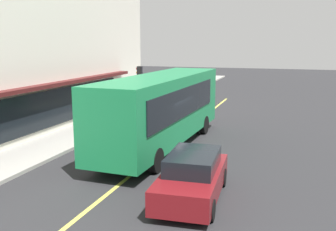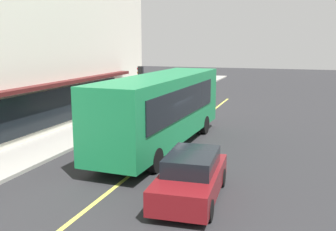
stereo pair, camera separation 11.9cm
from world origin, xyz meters
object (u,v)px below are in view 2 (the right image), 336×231
Objects in this scene: pedestrian_by_curb at (109,101)px; pedestrian_near_storefront at (127,100)px; car_silver at (185,96)px; bus at (162,107)px; car_maroon at (191,177)px; traffic_light at (141,78)px.

pedestrian_near_storefront reaches higher than pedestrian_by_curb.
car_silver is 2.80× the size of pedestrian_by_curb.
pedestrian_by_curb is 0.95× the size of pedestrian_near_storefront.
bus reaches higher than car_maroon.
bus is 2.55× the size of car_maroon.
bus is 6.88× the size of pedestrian_near_storefront.
bus is 8.76m from pedestrian_by_curb.
car_silver is 2.67× the size of pedestrian_near_storefront.
bus reaches higher than pedestrian_by_curb.
pedestrian_near_storefront is (6.63, 4.88, -0.86)m from bus.
pedestrian_by_curb is (6.24, 6.07, -0.91)m from bus.
pedestrian_near_storefront is at bearing 157.93° from car_silver.
car_maroon is at bearing -147.38° from pedestrian_near_storefront.
car_maroon is at bearing -152.18° from bus.
traffic_light is 5.08m from car_silver.
traffic_light is at bearing -36.88° from pedestrian_by_curb.
pedestrian_near_storefront is (12.27, 7.85, 0.38)m from car_maroon.
pedestrian_by_curb is 1.25m from pedestrian_near_storefront.
car_maroon is 14.94m from pedestrian_by_curb.
traffic_light reaches higher than pedestrian_near_storefront.
pedestrian_by_curb is (11.89, 9.05, 0.33)m from car_maroon.
car_silver is (4.29, -2.06, -1.79)m from traffic_light.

